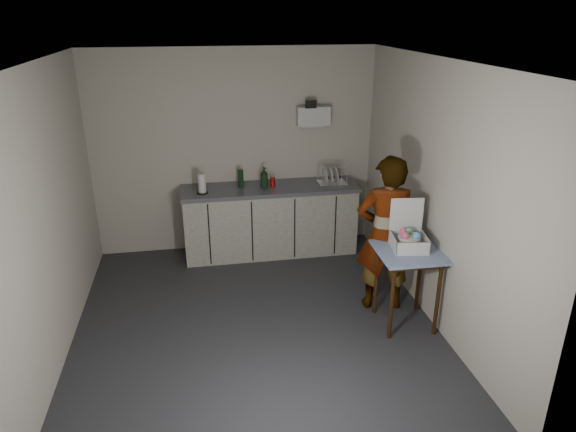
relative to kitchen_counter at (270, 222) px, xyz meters
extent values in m
plane|color=#29282E|center=(-0.40, -1.70, -0.43)|extent=(4.00, 4.00, 0.00)
cube|color=beige|center=(-0.40, 0.29, 0.87)|extent=(3.60, 0.02, 2.60)
cube|color=beige|center=(1.39, -1.70, 0.87)|extent=(0.02, 4.00, 2.60)
cube|color=beige|center=(-2.19, -1.70, 0.87)|extent=(0.02, 4.00, 2.60)
cube|color=white|center=(-0.40, -1.70, 2.17)|extent=(3.60, 4.00, 0.01)
cube|color=black|center=(0.00, 0.00, -0.39)|extent=(2.20, 0.52, 0.08)
cube|color=beige|center=(0.00, 0.00, 0.00)|extent=(2.20, 0.58, 0.86)
cube|color=#4A4C54|center=(0.00, 0.00, 0.46)|extent=(2.24, 0.62, 0.05)
cube|color=black|center=(-0.80, -0.29, 0.00)|extent=(0.02, 0.01, 0.80)
cube|color=black|center=(-0.27, -0.29, 0.00)|extent=(0.02, 0.01, 0.80)
cube|color=black|center=(0.27, -0.29, 0.00)|extent=(0.01, 0.01, 0.80)
cube|color=black|center=(0.80, -0.29, 0.00)|extent=(0.02, 0.01, 0.80)
cube|color=silver|center=(0.60, 0.22, 1.32)|extent=(0.42, 0.16, 0.24)
cube|color=silver|center=(0.60, 0.27, 1.18)|extent=(0.30, 0.06, 0.04)
cube|color=black|center=(0.55, 0.13, 1.48)|extent=(0.14, 0.02, 0.10)
cylinder|color=#341B0B|center=(0.86, -2.14, -0.05)|extent=(0.04, 0.04, 0.75)
cylinder|color=#341B0B|center=(1.33, -2.15, -0.05)|extent=(0.04, 0.04, 0.75)
cylinder|color=#341B0B|center=(0.87, -1.67, -0.05)|extent=(0.04, 0.04, 0.75)
cylinder|color=#341B0B|center=(1.34, -1.68, -0.05)|extent=(0.04, 0.04, 0.75)
cube|color=#341B0B|center=(1.10, -1.91, 0.35)|extent=(0.57, 0.57, 0.04)
cube|color=#184290|center=(1.10, -1.91, 0.38)|extent=(0.65, 0.65, 0.03)
imported|color=#B2A593|center=(0.98, -1.54, 0.42)|extent=(0.66, 0.48, 1.68)
imported|color=black|center=(-0.07, -0.03, 0.62)|extent=(0.14, 0.14, 0.27)
cylinder|color=red|center=(0.04, -0.01, 0.54)|extent=(0.06, 0.06, 0.12)
cylinder|color=black|center=(-0.36, 0.03, 0.60)|extent=(0.07, 0.07, 0.23)
cylinder|color=black|center=(-0.85, -0.10, 0.49)|extent=(0.14, 0.14, 0.01)
cylinder|color=silver|center=(-0.85, -0.10, 0.61)|extent=(0.10, 0.10, 0.23)
cube|color=white|center=(0.81, -0.02, 0.49)|extent=(0.36, 0.27, 0.02)
cylinder|color=white|center=(0.65, -0.13, 0.62)|extent=(0.01, 0.01, 0.23)
cylinder|color=white|center=(0.97, -0.13, 0.62)|extent=(0.01, 0.01, 0.23)
cylinder|color=white|center=(0.65, 0.10, 0.62)|extent=(0.01, 0.01, 0.23)
cylinder|color=white|center=(0.97, 0.10, 0.62)|extent=(0.01, 0.01, 0.23)
cylinder|color=silver|center=(0.72, -0.02, 0.60)|extent=(0.04, 0.20, 0.20)
cylinder|color=silver|center=(0.79, -0.02, 0.60)|extent=(0.04, 0.20, 0.20)
cylinder|color=silver|center=(0.87, -0.02, 0.60)|extent=(0.04, 0.20, 0.20)
cube|color=silver|center=(1.11, -1.86, 0.40)|extent=(0.37, 0.37, 0.01)
cube|color=silver|center=(1.08, -2.01, 0.47)|extent=(0.33, 0.06, 0.12)
cube|color=silver|center=(1.13, -1.70, 0.47)|extent=(0.33, 0.06, 0.12)
cube|color=silver|center=(0.95, -1.83, 0.47)|extent=(0.06, 0.33, 0.12)
cube|color=silver|center=(1.26, -1.88, 0.47)|extent=(0.06, 0.33, 0.12)
cube|color=silver|center=(1.13, -1.69, 0.69)|extent=(0.33, 0.06, 0.33)
cylinder|color=silver|center=(1.11, -1.86, 0.47)|extent=(0.22, 0.22, 0.12)
sphere|color=#FD5D91|center=(1.05, -1.89, 0.55)|extent=(0.07, 0.07, 0.07)
sphere|color=#5ABCF6|center=(1.15, -1.91, 0.55)|extent=(0.07, 0.07, 0.07)
sphere|color=#5DE383|center=(1.11, -1.80, 0.55)|extent=(0.07, 0.07, 0.07)
sphere|color=#FD5D91|center=(1.06, -1.80, 0.55)|extent=(0.07, 0.07, 0.07)
camera|label=1|loc=(-0.87, -6.13, 2.57)|focal=32.00mm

